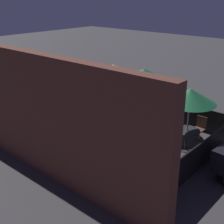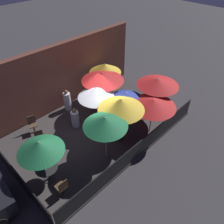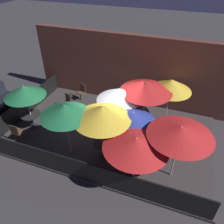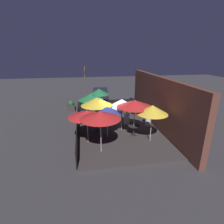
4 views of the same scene
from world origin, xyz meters
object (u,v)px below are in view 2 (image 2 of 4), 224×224
object	(u,v)px
patio_umbrella_4	(158,82)
patio_chair_0	(40,138)
patio_umbrella_1	(40,147)
patio_umbrella_8	(105,122)
patio_chair_1	(62,187)
patio_umbrella_3	(126,96)
patron_0	(67,101)
patio_umbrella_2	(103,77)
patio_umbrella_6	(153,103)
patron_1	(75,119)
dining_table_2	(103,102)
patio_umbrella_0	(121,104)
patio_umbrella_5	(105,68)
patio_chair_2	(32,124)
dining_table_1	(47,170)
dining_table_0	(120,130)
patio_umbrella_7	(96,92)

from	to	relation	value
patio_umbrella_4	patio_chair_0	distance (m)	6.51
patio_umbrella_1	patio_chair_0	xyz separation A→B (m)	(0.77, 1.90, -1.52)
patio_umbrella_8	patio_chair_1	world-z (taller)	patio_umbrella_8
patio_umbrella_3	patio_umbrella_4	world-z (taller)	patio_umbrella_4
patio_umbrella_4	patron_0	distance (m)	5.23
patio_umbrella_2	patio_umbrella_3	distance (m)	1.79
patio_umbrella_3	patron_0	distance (m)	3.78
patio_umbrella_4	patio_umbrella_8	bearing A→B (deg)	-175.86
patio_umbrella_6	patron_1	distance (m)	4.16
patio_umbrella_6	patio_umbrella_8	size ratio (longest dim) A/B	0.93
patio_umbrella_4	patron_0	xyz separation A→B (m)	(-3.10, 3.91, -1.58)
dining_table_2	patio_chair_0	xyz separation A→B (m)	(-4.11, 0.09, -0.06)
patio_chair_1	patron_0	size ratio (longest dim) A/B	0.72
patio_umbrella_0	patio_umbrella_4	size ratio (longest dim) A/B	1.04
patio_chair_0	patron_0	bearing A→B (deg)	140.42
patio_umbrella_4	patio_umbrella_6	xyz separation A→B (m)	(-1.27, -0.68, -0.31)
patio_umbrella_3	dining_table_2	size ratio (longest dim) A/B	2.68
patio_umbrella_3	patio_chair_1	bearing A→B (deg)	-167.53
patio_umbrella_3	patio_umbrella_5	size ratio (longest dim) A/B	0.88
patio_chair_1	patio_chair_2	size ratio (longest dim) A/B	1.00
patio_umbrella_1	patio_chair_1	size ratio (longest dim) A/B	2.42
dining_table_1	dining_table_0	bearing A→B (deg)	-7.79
patron_0	patio_umbrella_8	bearing A→B (deg)	-142.86
patio_umbrella_4	patio_umbrella_5	distance (m)	3.25
dining_table_0	patron_1	bearing A→B (deg)	112.25
patron_0	patio_umbrella_1	bearing A→B (deg)	-176.05
patio_umbrella_2	patio_umbrella_7	world-z (taller)	patio_umbrella_2
patio_umbrella_5	patio_chair_1	bearing A→B (deg)	-148.22
patio_umbrella_2	dining_table_0	distance (m)	3.04
patio_umbrella_2	dining_table_2	bearing A→B (deg)	26.57
patio_umbrella_3	patio_chair_0	size ratio (longest dim) A/B	2.27
patio_umbrella_2	patio_chair_2	xyz separation A→B (m)	(-3.83, 1.25, -1.69)
patio_umbrella_6	patio_chair_2	distance (m)	6.19
patio_umbrella_3	patio_umbrella_8	size ratio (longest dim) A/B	0.86
patio_chair_1	patio_umbrella_6	bearing A→B (deg)	-92.39
patio_umbrella_3	patio_umbrella_1	bearing A→B (deg)	-179.36
patio_umbrella_0	dining_table_2	distance (m)	3.02
dining_table_2	patio_umbrella_3	bearing A→B (deg)	-91.77
patio_chair_2	patio_umbrella_4	bearing A→B (deg)	75.80
patio_umbrella_6	patio_chair_0	distance (m)	5.67
patio_umbrella_5	patron_1	distance (m)	3.45
dining_table_2	patio_umbrella_6	bearing A→B (deg)	-82.19
patio_umbrella_6	patio_chair_0	world-z (taller)	patio_umbrella_6
patio_umbrella_2	patio_umbrella_5	distance (m)	1.25
dining_table_2	patron_1	size ratio (longest dim) A/B	0.67
patio_umbrella_3	patio_umbrella_7	size ratio (longest dim) A/B	0.91
patio_chair_0	patron_1	world-z (taller)	patron_1
patio_chair_2	patron_0	distance (m)	2.43
patio_umbrella_0	patio_umbrella_6	distance (m)	1.67
patio_umbrella_4	dining_table_1	size ratio (longest dim) A/B	2.56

